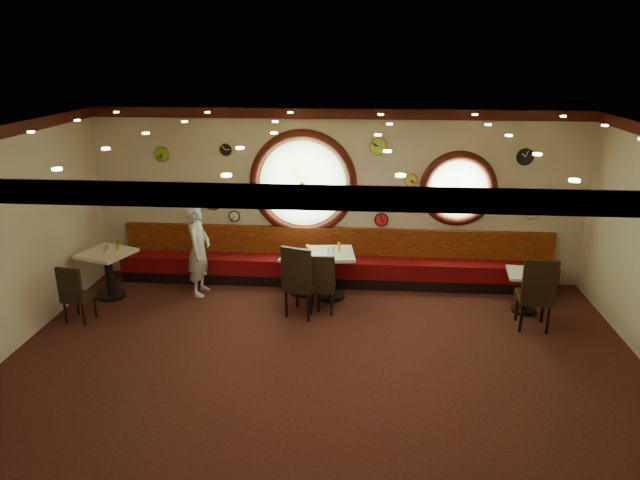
{
  "coord_description": "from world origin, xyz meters",
  "views": [
    {
      "loc": [
        0.55,
        -7.16,
        4.19
      ],
      "look_at": [
        -0.11,
        0.8,
        1.5
      ],
      "focal_mm": 32.0,
      "sensor_mm": 36.0,
      "label": 1
    }
  ],
  "objects_px": {
    "table_a": "(109,269)",
    "chair_b": "(299,277)",
    "condiment_a_pepper": "(104,250)",
    "chair_c": "(322,280)",
    "condiment_c_salt": "(328,250)",
    "chair_d": "(537,289)",
    "chair_a": "(74,291)",
    "condiment_b_salt": "(297,251)",
    "condiment_a_bottle": "(117,245)",
    "condiment_c_pepper": "(333,250)",
    "condiment_c_bottle": "(339,247)",
    "table_c": "(331,269)",
    "condiment_b_bottle": "(308,250)",
    "table_d": "(526,287)",
    "condiment_d_salt": "(524,268)",
    "waiter": "(199,250)",
    "condiment_d_bottle": "(535,267)",
    "condiment_b_pepper": "(300,251)",
    "table_b": "(302,269)",
    "condiment_a_salt": "(107,247)",
    "condiment_d_pepper": "(530,269)"
  },
  "relations": [
    {
      "from": "table_b",
      "to": "chair_b",
      "type": "xyz_separation_m",
      "value": [
        0.06,
        -0.92,
        0.23
      ]
    },
    {
      "from": "condiment_c_pepper",
      "to": "condiment_c_bottle",
      "type": "height_order",
      "value": "condiment_c_bottle"
    },
    {
      "from": "waiter",
      "to": "chair_a",
      "type": "bearing_deg",
      "value": 130.06
    },
    {
      "from": "table_c",
      "to": "condiment_c_salt",
      "type": "height_order",
      "value": "condiment_c_salt"
    },
    {
      "from": "condiment_a_salt",
      "to": "chair_c",
      "type": "bearing_deg",
      "value": -6.79
    },
    {
      "from": "condiment_a_pepper",
      "to": "condiment_a_bottle",
      "type": "height_order",
      "value": "condiment_a_bottle"
    },
    {
      "from": "table_c",
      "to": "condiment_b_bottle",
      "type": "height_order",
      "value": "condiment_b_bottle"
    },
    {
      "from": "condiment_b_bottle",
      "to": "condiment_a_salt",
      "type": "bearing_deg",
      "value": -173.92
    },
    {
      "from": "chair_c",
      "to": "condiment_a_bottle",
      "type": "xyz_separation_m",
      "value": [
        -3.62,
        0.46,
        0.34
      ]
    },
    {
      "from": "table_a",
      "to": "table_b",
      "type": "xyz_separation_m",
      "value": [
        3.36,
        0.42,
        -0.07
      ]
    },
    {
      "from": "chair_c",
      "to": "condiment_d_bottle",
      "type": "bearing_deg",
      "value": 6.3
    },
    {
      "from": "table_d",
      "to": "chair_d",
      "type": "bearing_deg",
      "value": -93.05
    },
    {
      "from": "condiment_d_pepper",
      "to": "condiment_c_bottle",
      "type": "height_order",
      "value": "condiment_c_bottle"
    },
    {
      "from": "table_c",
      "to": "condiment_d_bottle",
      "type": "height_order",
      "value": "condiment_d_bottle"
    },
    {
      "from": "condiment_b_salt",
      "to": "condiment_d_bottle",
      "type": "relative_size",
      "value": 0.62
    },
    {
      "from": "chair_b",
      "to": "condiment_c_pepper",
      "type": "bearing_deg",
      "value": 77.29
    },
    {
      "from": "table_d",
      "to": "condiment_b_pepper",
      "type": "height_order",
      "value": "condiment_b_pepper"
    },
    {
      "from": "table_a",
      "to": "condiment_d_salt",
      "type": "height_order",
      "value": "table_a"
    },
    {
      "from": "condiment_c_pepper",
      "to": "condiment_a_bottle",
      "type": "distance_m",
      "value": 3.77
    },
    {
      "from": "chair_b",
      "to": "condiment_b_pepper",
      "type": "xyz_separation_m",
      "value": [
        -0.1,
        0.94,
        0.1
      ]
    },
    {
      "from": "waiter",
      "to": "condiment_d_salt",
      "type": "bearing_deg",
      "value": -90.87
    },
    {
      "from": "chair_a",
      "to": "condiment_b_salt",
      "type": "height_order",
      "value": "chair_a"
    },
    {
      "from": "condiment_a_pepper",
      "to": "condiment_a_bottle",
      "type": "distance_m",
      "value": 0.22
    },
    {
      "from": "condiment_d_bottle",
      "to": "waiter",
      "type": "bearing_deg",
      "value": 177.78
    },
    {
      "from": "chair_c",
      "to": "condiment_d_salt",
      "type": "distance_m",
      "value": 3.35
    },
    {
      "from": "table_b",
      "to": "table_d",
      "type": "height_order",
      "value": "table_b"
    },
    {
      "from": "condiment_b_bottle",
      "to": "condiment_c_pepper",
      "type": "bearing_deg",
      "value": -21.87
    },
    {
      "from": "condiment_c_salt",
      "to": "waiter",
      "type": "height_order",
      "value": "waiter"
    },
    {
      "from": "chair_b",
      "to": "condiment_d_pepper",
      "type": "height_order",
      "value": "chair_b"
    },
    {
      "from": "chair_d",
      "to": "waiter",
      "type": "relative_size",
      "value": 0.45
    },
    {
      "from": "table_a",
      "to": "condiment_d_bottle",
      "type": "height_order",
      "value": "condiment_d_bottle"
    },
    {
      "from": "condiment_a_pepper",
      "to": "chair_c",
      "type": "bearing_deg",
      "value": -4.97
    },
    {
      "from": "condiment_c_bottle",
      "to": "waiter",
      "type": "bearing_deg",
      "value": -178.32
    },
    {
      "from": "condiment_a_pepper",
      "to": "condiment_b_pepper",
      "type": "distance_m",
      "value": 3.38
    },
    {
      "from": "table_d",
      "to": "chair_b",
      "type": "distance_m",
      "value": 3.76
    },
    {
      "from": "table_b",
      "to": "chair_c",
      "type": "relative_size",
      "value": 1.21
    },
    {
      "from": "chair_a",
      "to": "condiment_c_salt",
      "type": "height_order",
      "value": "chair_a"
    },
    {
      "from": "table_d",
      "to": "condiment_c_pepper",
      "type": "distance_m",
      "value": 3.27
    },
    {
      "from": "table_c",
      "to": "condiment_c_bottle",
      "type": "distance_m",
      "value": 0.42
    },
    {
      "from": "condiment_c_salt",
      "to": "condiment_c_bottle",
      "type": "xyz_separation_m",
      "value": [
        0.18,
        0.08,
        0.04
      ]
    },
    {
      "from": "table_a",
      "to": "chair_b",
      "type": "xyz_separation_m",
      "value": [
        3.42,
        -0.5,
        0.16
      ]
    },
    {
      "from": "chair_b",
      "to": "condiment_a_salt",
      "type": "xyz_separation_m",
      "value": [
        -3.44,
        0.6,
        0.2
      ]
    },
    {
      "from": "chair_a",
      "to": "condiment_c_pepper",
      "type": "bearing_deg",
      "value": 24.63
    },
    {
      "from": "condiment_b_salt",
      "to": "condiment_a_bottle",
      "type": "distance_m",
      "value": 3.15
    },
    {
      "from": "chair_a",
      "to": "condiment_c_salt",
      "type": "bearing_deg",
      "value": 24.99
    },
    {
      "from": "table_b",
      "to": "condiment_d_bottle",
      "type": "xyz_separation_m",
      "value": [
        3.9,
        -0.35,
        0.31
      ]
    },
    {
      "from": "table_c",
      "to": "condiment_b_salt",
      "type": "height_order",
      "value": "table_c"
    },
    {
      "from": "condiment_c_salt",
      "to": "chair_d",
      "type": "bearing_deg",
      "value": -16.37
    },
    {
      "from": "condiment_b_salt",
      "to": "condiment_b_bottle",
      "type": "xyz_separation_m",
      "value": [
        0.18,
        0.01,
        0.04
      ]
    },
    {
      "from": "condiment_c_pepper",
      "to": "condiment_b_salt",
      "type": "bearing_deg",
      "value": 164.99
    }
  ]
}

